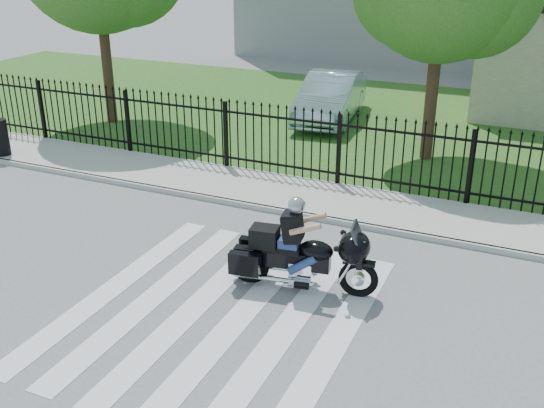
% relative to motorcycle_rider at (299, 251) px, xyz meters
% --- Properties ---
extents(ground, '(120.00, 120.00, 0.00)m').
position_rel_motorcycle_rider_xyz_m(ground, '(-0.90, -1.25, -0.70)').
color(ground, slate).
rests_on(ground, ground).
extents(crosswalk, '(5.00, 5.50, 0.01)m').
position_rel_motorcycle_rider_xyz_m(crosswalk, '(-0.90, -1.25, -0.70)').
color(crosswalk, silver).
rests_on(crosswalk, ground).
extents(sidewalk, '(40.00, 2.00, 0.12)m').
position_rel_motorcycle_rider_xyz_m(sidewalk, '(-0.90, 3.75, -0.64)').
color(sidewalk, '#ADAAA3').
rests_on(sidewalk, ground).
extents(curb, '(40.00, 0.12, 0.12)m').
position_rel_motorcycle_rider_xyz_m(curb, '(-0.90, 2.75, -0.64)').
color(curb, '#ADAAA3').
rests_on(curb, ground).
extents(grass_strip, '(40.00, 12.00, 0.02)m').
position_rel_motorcycle_rider_xyz_m(grass_strip, '(-0.90, 10.75, -0.69)').
color(grass_strip, '#2A511C').
rests_on(grass_strip, ground).
extents(iron_fence, '(26.00, 0.04, 1.80)m').
position_rel_motorcycle_rider_xyz_m(iron_fence, '(-0.90, 4.75, 0.20)').
color(iron_fence, black).
rests_on(iron_fence, ground).
extents(motorcycle_rider, '(2.58, 1.07, 1.71)m').
position_rel_motorcycle_rider_xyz_m(motorcycle_rider, '(0.00, 0.00, 0.00)').
color(motorcycle_rider, black).
rests_on(motorcycle_rider, ground).
extents(parked_car, '(2.13, 4.69, 1.49)m').
position_rel_motorcycle_rider_xyz_m(parked_car, '(-3.04, 10.30, 0.06)').
color(parked_car, '#9DB7C6').
rests_on(parked_car, grass_strip).
extents(litter_bin, '(0.47, 0.47, 0.97)m').
position_rel_motorcycle_rider_xyz_m(litter_bin, '(-9.83, 3.05, -0.10)').
color(litter_bin, black).
rests_on(litter_bin, sidewalk).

